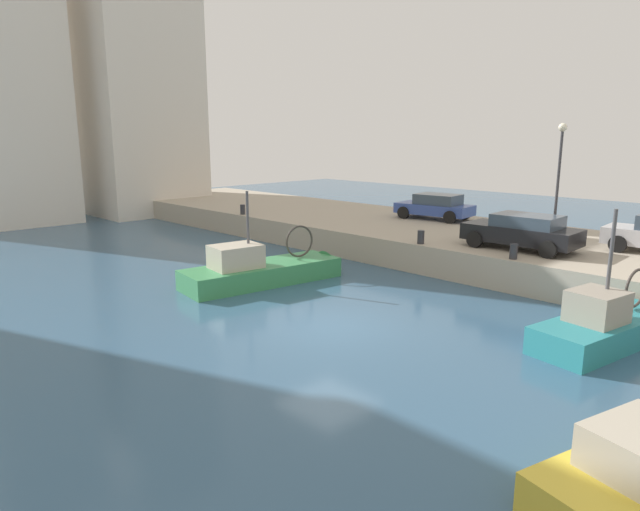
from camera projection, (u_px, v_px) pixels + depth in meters
water_surface at (329, 326)px, 16.54m from camera, size 80.00×80.00×0.00m
quay_wall at (514, 251)px, 24.29m from camera, size 9.00×56.00×1.20m
fishing_boat_teal at (611, 337)px, 15.25m from camera, size 5.86×2.59×4.43m
fishing_boat_green at (269, 278)px, 21.48m from camera, size 7.14×2.89×4.42m
parked_car_blue at (435, 206)px, 29.17m from camera, size 2.31×4.09×1.32m
parked_car_black at (522, 231)px, 21.49m from camera, size 2.16×4.31×1.36m
mooring_bollard_south at (514, 251)px, 19.86m from camera, size 0.28×0.28×0.55m
mooring_bollard_mid at (421, 237)px, 22.65m from camera, size 0.28×0.28×0.55m
mooring_bollard_north at (243, 209)px, 31.01m from camera, size 0.28×0.28×0.55m
quay_streetlamp at (560, 161)px, 23.79m from camera, size 0.36×0.36×4.83m
waterfront_building_west_mid at (135, 57)px, 38.50m from camera, size 7.44×6.93×21.50m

